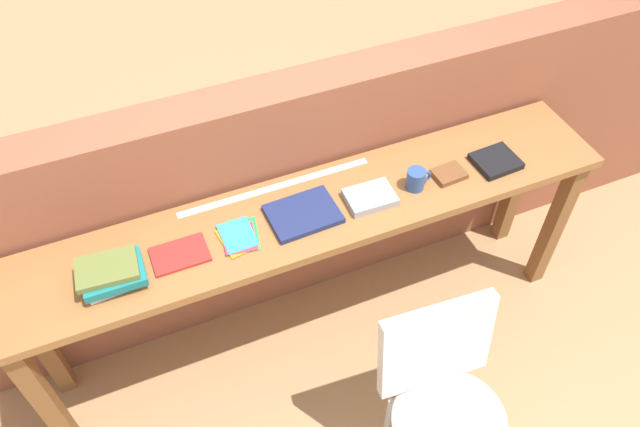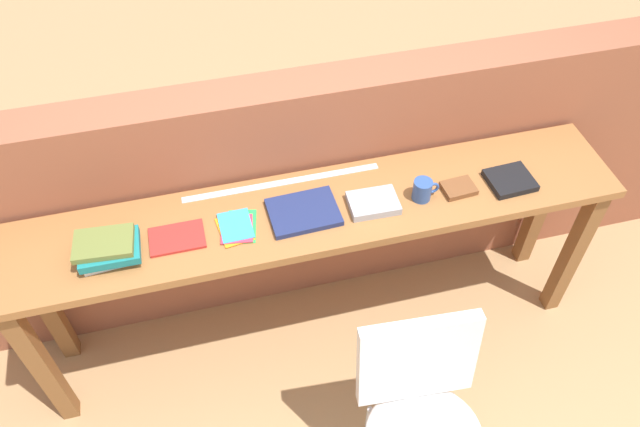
% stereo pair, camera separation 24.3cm
% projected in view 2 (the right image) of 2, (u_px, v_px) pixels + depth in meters
% --- Properties ---
extents(ground_plane, '(40.00, 40.00, 0.00)m').
position_uv_depth(ground_plane, '(333.00, 379.00, 2.94)').
color(ground_plane, tan).
extents(brick_wall_back, '(6.00, 0.20, 1.24)m').
position_uv_depth(brick_wall_back, '(299.00, 193.00, 2.89)').
color(brick_wall_back, '#935138').
rests_on(brick_wall_back, ground).
extents(sideboard, '(2.50, 0.44, 0.88)m').
position_uv_depth(sideboard, '(317.00, 231.00, 2.58)').
color(sideboard, '#996033').
rests_on(sideboard, ground).
extents(chair_white_moulded, '(0.47, 0.48, 0.89)m').
position_uv_depth(chair_white_moulded, '(422.00, 411.00, 2.28)').
color(chair_white_moulded, white).
rests_on(chair_white_moulded, ground).
extents(book_stack_leftmost, '(0.24, 0.17, 0.09)m').
position_uv_depth(book_stack_leftmost, '(108.00, 249.00, 2.28)').
color(book_stack_leftmost, white).
rests_on(book_stack_leftmost, sideboard).
extents(magazine_cycling, '(0.21, 0.14, 0.01)m').
position_uv_depth(magazine_cycling, '(177.00, 238.00, 2.36)').
color(magazine_cycling, red).
rests_on(magazine_cycling, sideboard).
extents(pamphlet_pile_colourful, '(0.17, 0.19, 0.01)m').
position_uv_depth(pamphlet_pile_colourful, '(237.00, 227.00, 2.40)').
color(pamphlet_pile_colourful, green).
rests_on(pamphlet_pile_colourful, sideboard).
extents(book_open_centre, '(0.28, 0.21, 0.02)m').
position_uv_depth(book_open_centre, '(304.00, 212.00, 2.44)').
color(book_open_centre, navy).
rests_on(book_open_centre, sideboard).
extents(book_grey_hardcover, '(0.20, 0.15, 0.03)m').
position_uv_depth(book_grey_hardcover, '(373.00, 203.00, 2.47)').
color(book_grey_hardcover, '#9E9EA3').
rests_on(book_grey_hardcover, sideboard).
extents(mug, '(0.11, 0.08, 0.09)m').
position_uv_depth(mug, '(423.00, 190.00, 2.48)').
color(mug, '#2D4C8C').
rests_on(mug, sideboard).
extents(leather_journal_brown, '(0.14, 0.11, 0.02)m').
position_uv_depth(leather_journal_brown, '(459.00, 188.00, 2.53)').
color(leather_journal_brown, brown).
rests_on(leather_journal_brown, sideboard).
extents(book_repair_rightmost, '(0.19, 0.17, 0.03)m').
position_uv_depth(book_repair_rightmost, '(510.00, 180.00, 2.56)').
color(book_repair_rightmost, black).
rests_on(book_repair_rightmost, sideboard).
extents(ruler_metal_back_edge, '(0.82, 0.03, 0.00)m').
position_uv_depth(ruler_metal_back_edge, '(282.00, 183.00, 2.57)').
color(ruler_metal_back_edge, silver).
rests_on(ruler_metal_back_edge, sideboard).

